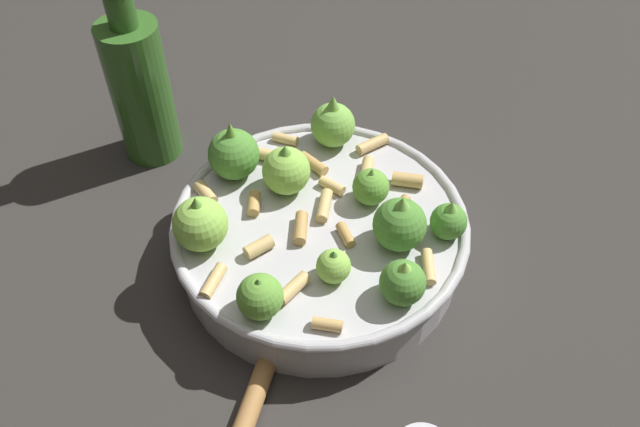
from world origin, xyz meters
TOP-DOWN VIEW (x-y plane):
  - ground_plane at (0.00, 0.00)m, footprint 2.40×2.40m
  - cooking_pan at (-0.00, -0.00)m, footprint 0.26×0.26m
  - olive_oil_bottle at (-0.09, -0.21)m, footprint 0.06×0.06m

SIDE VIEW (x-z plane):
  - ground_plane at x=0.00m, z-range 0.00..0.00m
  - cooking_pan at x=0.00m, z-range -0.02..0.09m
  - olive_oil_bottle at x=-0.09m, z-range -0.02..0.18m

